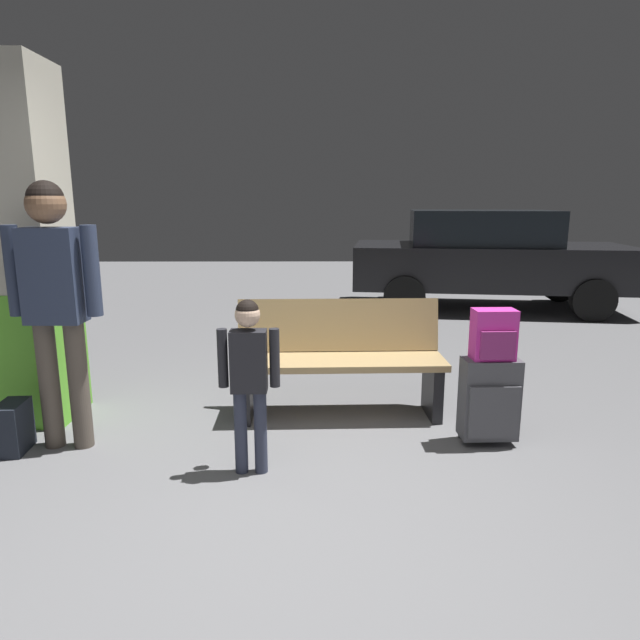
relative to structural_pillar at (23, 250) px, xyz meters
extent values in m
cube|color=slate|center=(1.97, 2.30, -1.35)|extent=(18.00, 18.00, 0.10)
cube|color=#66C633|center=(0.00, 0.00, -0.80)|extent=(0.57, 0.57, 1.00)
cube|color=beige|center=(0.00, 0.00, 0.51)|extent=(0.56, 0.56, 1.61)
cube|color=tan|center=(2.34, -0.02, -0.86)|extent=(1.61, 0.48, 0.05)
cube|color=tan|center=(2.33, 0.23, -0.62)|extent=(1.60, 0.16, 0.42)
cube|color=black|center=(1.62, -0.04, -1.09)|extent=(0.09, 0.40, 0.41)
cube|color=black|center=(3.06, 0.00, -1.09)|extent=(0.09, 0.40, 0.41)
cube|color=#4C4C51|center=(3.34, -0.51, -0.97)|extent=(0.39, 0.21, 0.56)
cube|color=#4C4C51|center=(3.34, -0.62, -1.03)|extent=(0.34, 0.03, 0.36)
cube|color=#A5A5AA|center=(3.33, -0.43, -0.70)|extent=(0.14, 0.03, 0.02)
cylinder|color=black|center=(3.17, -0.43, -1.27)|extent=(0.02, 0.04, 0.04)
cylinder|color=black|center=(3.49, -0.42, -1.27)|extent=(0.02, 0.04, 0.04)
cube|color=#D833A5|center=(3.34, -0.51, -0.52)|extent=(0.28, 0.17, 0.34)
cube|color=#8E2B70|center=(3.34, -0.60, -0.57)|extent=(0.23, 0.04, 0.19)
cylinder|color=black|center=(3.34, -0.51, -0.36)|extent=(0.06, 0.03, 0.02)
cylinder|color=#33384C|center=(1.81, -0.93, -1.03)|extent=(0.08, 0.08, 0.53)
cylinder|color=#33384C|center=(1.69, -0.93, -1.03)|extent=(0.08, 0.08, 0.53)
cube|color=#232328|center=(1.75, -0.93, -0.58)|extent=(0.22, 0.13, 0.37)
cylinder|color=#232328|center=(1.91, -0.93, -0.56)|extent=(0.06, 0.06, 0.36)
cylinder|color=#232328|center=(1.60, -0.93, -0.56)|extent=(0.06, 0.06, 0.36)
sphere|color=beige|center=(1.75, -0.93, -0.30)|extent=(0.15, 0.15, 0.15)
sphere|color=black|center=(1.75, -0.93, -0.28)|extent=(0.14, 0.14, 0.14)
cylinder|color=white|center=(1.67, -0.82, -0.56)|extent=(0.06, 0.06, 0.10)
cylinder|color=red|center=(1.67, -0.82, -0.49)|extent=(0.01, 0.01, 0.06)
cylinder|color=brown|center=(0.56, -0.55, -0.86)|extent=(0.13, 0.13, 0.87)
cylinder|color=brown|center=(0.36, -0.54, -0.86)|extent=(0.13, 0.13, 0.87)
cube|color=#2D3851|center=(0.46, -0.54, -0.12)|extent=(0.36, 0.22, 0.61)
cylinder|color=#2D3851|center=(0.71, -0.55, -0.09)|extent=(0.10, 0.10, 0.58)
cylinder|color=#2D3851|center=(0.21, -0.54, -0.09)|extent=(0.10, 0.10, 0.58)
sphere|color=brown|center=(0.46, -0.54, 0.33)|extent=(0.25, 0.25, 0.25)
sphere|color=black|center=(0.46, -0.54, 0.36)|extent=(0.23, 0.23, 0.23)
cube|color=#1E232D|center=(0.13, -0.63, -1.13)|extent=(0.18, 0.29, 0.34)
cube|color=#333842|center=(0.04, -0.63, -1.18)|extent=(0.05, 0.23, 0.19)
cylinder|color=black|center=(0.13, -0.63, -0.97)|extent=(0.03, 0.06, 0.02)
cube|color=black|center=(4.82, 4.43, -0.63)|extent=(4.29, 2.22, 0.64)
cube|color=black|center=(4.67, 4.45, -0.05)|extent=(2.28, 1.80, 0.52)
cylinder|color=black|center=(6.22, 5.05, -1.00)|extent=(0.62, 0.28, 0.60)
cylinder|color=black|center=(6.01, 3.47, -1.00)|extent=(0.62, 0.28, 0.60)
cylinder|color=black|center=(3.64, 5.39, -1.00)|extent=(0.62, 0.28, 0.60)
cylinder|color=black|center=(3.43, 3.81, -1.00)|extent=(0.62, 0.28, 0.60)
camera|label=1|loc=(2.15, -4.09, 0.35)|focal=31.07mm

